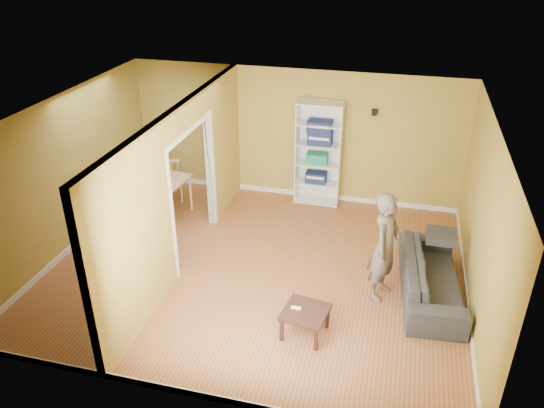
{
  "coord_description": "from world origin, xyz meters",
  "views": [
    {
      "loc": [
        2.0,
        -6.85,
        4.93
      ],
      "look_at": [
        0.2,
        0.2,
        1.1
      ],
      "focal_mm": 35.0,
      "sensor_mm": 36.0,
      "label": 1
    }
  ],
  "objects_px": {
    "dining_table": "(154,181)",
    "chair_near": "(141,207)",
    "person": "(386,238)",
    "bookshelf": "(319,153)",
    "chair_far": "(173,178)",
    "sofa": "(432,271)",
    "chair_left": "(115,188)",
    "coffee_table": "(305,314)"
  },
  "relations": [
    {
      "from": "bookshelf",
      "to": "coffee_table",
      "type": "xyz_separation_m",
      "value": [
        0.53,
        -3.94,
        -0.7
      ]
    },
    {
      "from": "chair_far",
      "to": "person",
      "type": "bearing_deg",
      "value": 129.67
    },
    {
      "from": "sofa",
      "to": "person",
      "type": "bearing_deg",
      "value": 100.42
    },
    {
      "from": "person",
      "to": "chair_far",
      "type": "height_order",
      "value": "person"
    },
    {
      "from": "dining_table",
      "to": "chair_near",
      "type": "xyz_separation_m",
      "value": [
        0.02,
        -0.61,
        -0.23
      ]
    },
    {
      "from": "bookshelf",
      "to": "chair_far",
      "type": "relative_size",
      "value": 2.16
    },
    {
      "from": "dining_table",
      "to": "chair_near",
      "type": "relative_size",
      "value": 1.34
    },
    {
      "from": "bookshelf",
      "to": "coffee_table",
      "type": "bearing_deg",
      "value": -82.38
    },
    {
      "from": "sofa",
      "to": "chair_near",
      "type": "height_order",
      "value": "chair_near"
    },
    {
      "from": "chair_near",
      "to": "person",
      "type": "bearing_deg",
      "value": 10.18
    },
    {
      "from": "chair_far",
      "to": "sofa",
      "type": "bearing_deg",
      "value": 134.97
    },
    {
      "from": "bookshelf",
      "to": "chair_near",
      "type": "bearing_deg",
      "value": -146.36
    },
    {
      "from": "dining_table",
      "to": "chair_near",
      "type": "bearing_deg",
      "value": -88.38
    },
    {
      "from": "dining_table",
      "to": "chair_left",
      "type": "relative_size",
      "value": 1.26
    },
    {
      "from": "dining_table",
      "to": "sofa",
      "type": "bearing_deg",
      "value": -14.45
    },
    {
      "from": "sofa",
      "to": "person",
      "type": "relative_size",
      "value": 1.07
    },
    {
      "from": "person",
      "to": "coffee_table",
      "type": "height_order",
      "value": "person"
    },
    {
      "from": "coffee_table",
      "to": "dining_table",
      "type": "bearing_deg",
      "value": 142.38
    },
    {
      "from": "person",
      "to": "chair_left",
      "type": "xyz_separation_m",
      "value": [
        -5.15,
        1.44,
        -0.51
      ]
    },
    {
      "from": "coffee_table",
      "to": "chair_left",
      "type": "relative_size",
      "value": 0.6
    },
    {
      "from": "person",
      "to": "bookshelf",
      "type": "xyz_separation_m",
      "value": [
        -1.46,
        2.81,
        0.04
      ]
    },
    {
      "from": "coffee_table",
      "to": "chair_near",
      "type": "height_order",
      "value": "chair_near"
    },
    {
      "from": "chair_left",
      "to": "chair_far",
      "type": "xyz_separation_m",
      "value": [
        0.89,
        0.68,
        -0.01
      ]
    },
    {
      "from": "bookshelf",
      "to": "dining_table",
      "type": "bearing_deg",
      "value": -155.7
    },
    {
      "from": "chair_left",
      "to": "chair_near",
      "type": "relative_size",
      "value": 1.06
    },
    {
      "from": "sofa",
      "to": "chair_left",
      "type": "bearing_deg",
      "value": 73.27
    },
    {
      "from": "person",
      "to": "chair_left",
      "type": "distance_m",
      "value": 5.37
    },
    {
      "from": "bookshelf",
      "to": "sofa",
      "type": "bearing_deg",
      "value": -50.22
    },
    {
      "from": "bookshelf",
      "to": "dining_table",
      "type": "height_order",
      "value": "bookshelf"
    },
    {
      "from": "chair_left",
      "to": "chair_far",
      "type": "distance_m",
      "value": 1.12
    },
    {
      "from": "coffee_table",
      "to": "chair_far",
      "type": "relative_size",
      "value": 0.61
    },
    {
      "from": "chair_near",
      "to": "chair_far",
      "type": "bearing_deg",
      "value": 108.65
    },
    {
      "from": "chair_far",
      "to": "coffee_table",
      "type": "bearing_deg",
      "value": 111.8
    },
    {
      "from": "chair_far",
      "to": "dining_table",
      "type": "bearing_deg",
      "value": 58.39
    },
    {
      "from": "sofa",
      "to": "bookshelf",
      "type": "xyz_separation_m",
      "value": [
        -2.18,
        2.61,
        0.62
      ]
    },
    {
      "from": "sofa",
      "to": "dining_table",
      "type": "relative_size",
      "value": 1.74
    },
    {
      "from": "coffee_table",
      "to": "bookshelf",
      "type": "bearing_deg",
      "value": 97.62
    },
    {
      "from": "sofa",
      "to": "chair_near",
      "type": "relative_size",
      "value": 2.34
    },
    {
      "from": "sofa",
      "to": "dining_table",
      "type": "xyz_separation_m",
      "value": [
        -5.07,
        1.31,
        0.28
      ]
    },
    {
      "from": "sofa",
      "to": "bookshelf",
      "type": "distance_m",
      "value": 3.46
    },
    {
      "from": "sofa",
      "to": "person",
      "type": "height_order",
      "value": "person"
    },
    {
      "from": "person",
      "to": "sofa",
      "type": "bearing_deg",
      "value": -57.22
    }
  ]
}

